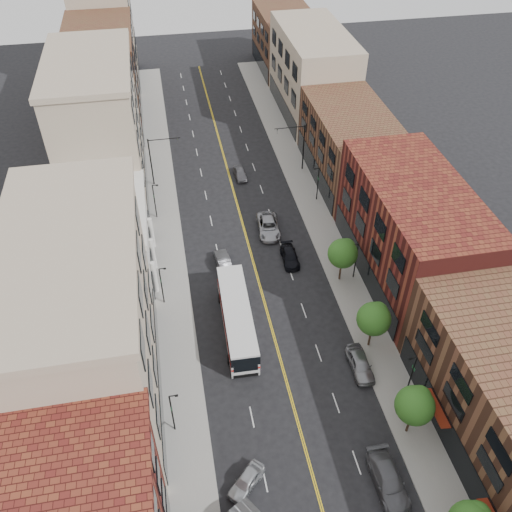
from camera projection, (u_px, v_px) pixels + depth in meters
ground at (318, 494)px, 44.15m from camera, size 220.00×220.00×0.00m
sidewalk_left at (167, 240)px, 68.57m from camera, size 4.00×110.00×0.15m
sidewalk_right at (319, 222)px, 71.37m from camera, size 4.00×110.00×0.15m
bldg_l_tanoffice at (89, 331)px, 45.45m from camera, size 10.00×22.00×18.00m
bldg_l_white at (104, 242)px, 62.05m from camera, size 10.00×14.00×8.00m
bldg_l_far_a at (100, 132)px, 71.32m from camera, size 10.00×20.00×18.00m
bldg_l_far_b at (105, 81)px, 87.09m from camera, size 10.00×20.00×15.00m
bldg_l_far_c at (105, 28)px, 98.75m from camera, size 10.00×16.00×20.00m
bldg_r_mid at (411, 232)px, 60.32m from camera, size 10.00×22.00×12.00m
bldg_r_far_a at (350, 146)px, 76.50m from camera, size 10.00×20.00×10.00m
bldg_r_far_b at (312, 73)px, 90.70m from camera, size 10.00×22.00×14.00m
bldg_r_far_c at (285, 40)px, 106.48m from camera, size 10.00×18.00×11.00m
tree_r_1 at (416, 404)px, 45.75m from camera, size 3.40×3.40×5.59m
tree_r_2 at (374, 318)px, 53.15m from camera, size 3.40×3.40×5.59m
tree_r_3 at (343, 252)px, 60.54m from camera, size 3.40×3.40×5.59m
lamp_l_1 at (172, 411)px, 46.57m from camera, size 0.81×0.55×5.05m
lamp_l_2 at (162, 284)px, 58.40m from camera, size 0.81×0.55×5.05m
lamp_l_3 at (155, 199)px, 70.23m from camera, size 0.81×0.55×5.05m
lamp_r_1 at (412, 372)px, 49.64m from camera, size 0.81×0.55×5.05m
lamp_r_2 at (356, 259)px, 61.47m from camera, size 0.81×0.55×5.05m
lamp_r_3 at (318, 182)px, 73.29m from camera, size 0.81×0.55×5.05m
signal_mast_left at (155, 156)px, 75.13m from camera, size 4.49×0.18×7.20m
signal_mast_right at (299, 142)px, 78.01m from camera, size 4.49×0.18×7.20m
city_bus at (237, 317)px, 56.20m from camera, size 3.40×12.97×3.31m
car_angle_a at (246, 481)px, 44.27m from camera, size 3.85×3.83×1.32m
car_parked_mid at (388, 480)px, 44.17m from camera, size 2.36×5.63×1.62m
car_parked_far at (360, 364)px, 53.02m from camera, size 1.95×4.79×1.63m
car_lane_behind at (223, 261)px, 64.59m from camera, size 1.83×4.42×1.42m
car_lane_a at (290, 257)px, 65.26m from camera, size 1.99×4.61×1.32m
car_lane_b at (268, 226)px, 69.47m from camera, size 3.19×6.07×1.63m
car_lane_c at (240, 173)px, 79.15m from camera, size 1.71×3.98×1.34m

